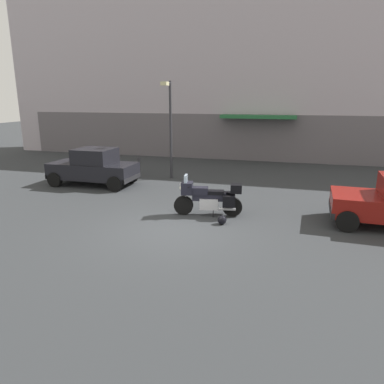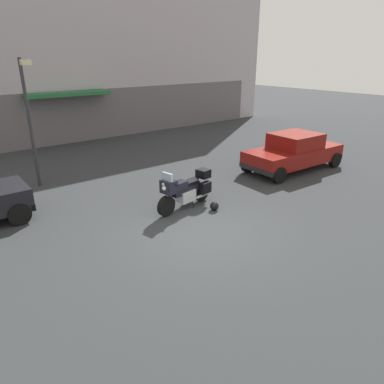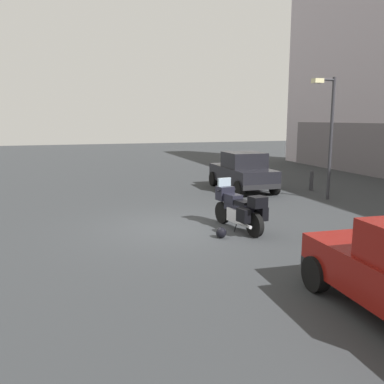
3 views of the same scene
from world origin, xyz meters
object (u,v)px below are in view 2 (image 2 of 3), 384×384
object	(u,v)px
motorcycle	(186,190)
car_sedan_far	(294,152)
streetlamp_curbside	(29,111)
helmet	(214,206)

from	to	relation	value
motorcycle	car_sedan_far	distance (m)	6.07
motorcycle	car_sedan_far	bearing A→B (deg)	174.25
motorcycle	streetlamp_curbside	xyz separation A→B (m)	(-3.07, 4.91, 2.16)
helmet	streetlamp_curbside	size ratio (longest dim) A/B	0.06
motorcycle	helmet	bearing A→B (deg)	118.71
helmet	motorcycle	bearing A→B (deg)	128.26
helmet	streetlamp_curbside	world-z (taller)	streetlamp_curbside
motorcycle	car_sedan_far	size ratio (longest dim) A/B	0.49
helmet	streetlamp_curbside	bearing A→B (deg)	122.86
motorcycle	car_sedan_far	xyz separation A→B (m)	(6.06, 0.40, 0.16)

